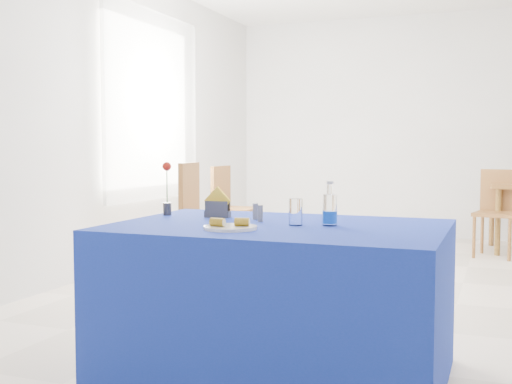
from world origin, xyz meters
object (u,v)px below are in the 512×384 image
Objects in this scene: chair_win_a at (201,210)px; chair_win_b at (229,202)px; blue_table at (278,301)px; chair_bg_left at (498,206)px; plate at (230,228)px; water_bottle at (330,211)px.

chair_win_a is 1.07× the size of chair_win_b.
chair_bg_left is at bearing 76.68° from blue_table.
chair_win_b reaches higher than plate.
chair_win_a is at bearing -165.86° from chair_win_b.
plate is at bearing -120.31° from blue_table.
blue_table is 1.71× the size of chair_win_b.
chair_win_a reaches higher than chair_bg_left.
plate is at bearing -158.48° from chair_win_a.
chair_win_a reaches higher than plate.
chair_bg_left reaches higher than blue_table.
plate is at bearing -154.31° from chair_win_b.
blue_table is at bearing -91.73° from chair_bg_left.
chair_win_b is at bearing -153.68° from chair_bg_left.
chair_win_b is (-2.74, -0.72, 0.02)m from chair_bg_left.
blue_table is at bearing 59.69° from plate.
chair_win_a is at bearing 124.14° from blue_table.
chair_win_a reaches higher than blue_table.
blue_table is 2.66m from chair_win_a.
plate is 0.50m from water_bottle.
water_bottle is 3.95m from chair_win_b.
chair_win_b is at bearing 113.51° from plate.
blue_table is at bearing -150.81° from chair_win_b.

